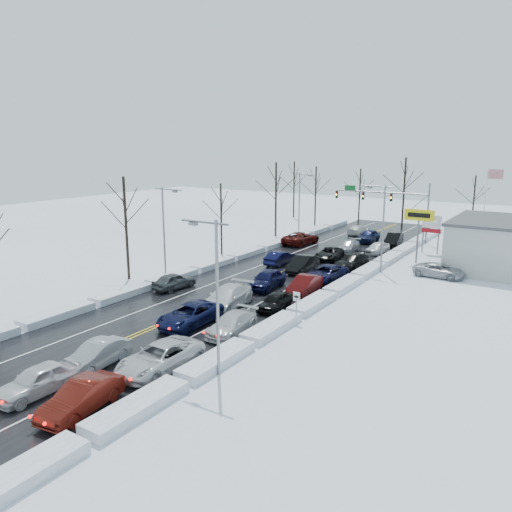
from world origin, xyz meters
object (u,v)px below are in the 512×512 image
Objects in this scene: traffic_signal_mast at (391,200)px; queued_car_0 at (39,394)px; oncoming_car_0 at (280,264)px; flagpole at (486,201)px; tires_plus_sign at (419,219)px.

traffic_signal_mast reaches higher than queued_car_0.
traffic_signal_mast is 2.92× the size of oncoming_car_0.
traffic_signal_mast is 53.32m from queued_car_0.
flagpole reaches higher than oncoming_car_0.
queued_car_0 is 32.47m from oncoming_car_0.
flagpole reaches higher than queued_car_0.
traffic_signal_mast reaches higher than tires_plus_sign.
queued_car_0 reaches higher than oncoming_car_0.
tires_plus_sign is at bearing 79.71° from queued_car_0.
traffic_signal_mast is at bearing 120.46° from tires_plus_sign.
oncoming_car_0 is at bearing -126.93° from flagpole.
flagpole is (11.72, 2.01, 0.45)m from traffic_signal_mast.
flagpole is at bearing 78.02° from queued_car_0.
traffic_signal_mast is 2.21× the size of tires_plus_sign.
flagpole is at bearing -126.06° from oncoming_car_0.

